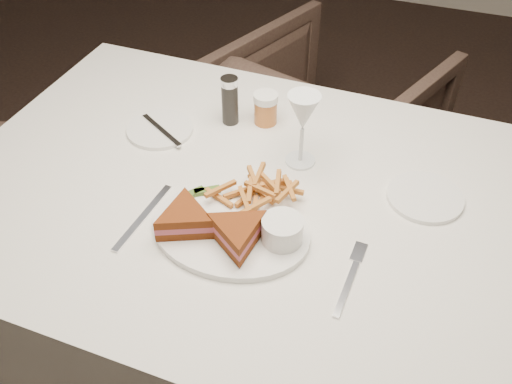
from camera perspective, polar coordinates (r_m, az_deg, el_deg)
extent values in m
plane|color=black|center=(2.03, -2.89, -8.28)|extent=(5.00, 5.00, 0.00)
cube|color=silver|center=(1.49, 0.66, -10.93)|extent=(1.39, 0.94, 0.75)
imported|color=#412F27|center=(2.14, 7.08, 7.11)|extent=(0.86, 0.83, 0.69)
ellipsoid|color=white|center=(1.13, -2.54, -3.77)|extent=(0.32, 0.26, 0.01)
cube|color=silver|center=(1.18, -11.22, -2.47)|extent=(0.03, 0.21, 0.00)
cylinder|color=white|center=(1.41, -9.57, 6.21)|extent=(0.16, 0.16, 0.01)
cylinder|color=white|center=(1.25, 16.55, -0.49)|extent=(0.16, 0.16, 0.01)
cylinder|color=black|center=(1.39, -2.63, 9.12)|extent=(0.04, 0.04, 0.12)
cylinder|color=#AE6029|center=(1.40, 0.97, 8.35)|extent=(0.06, 0.06, 0.08)
cube|color=#406122|center=(1.20, -4.91, 0.12)|extent=(0.05, 0.04, 0.01)
cube|color=#406122|center=(1.19, -6.40, -0.19)|extent=(0.05, 0.05, 0.01)
cylinder|color=white|center=(1.08, 2.65, -3.84)|extent=(0.08, 0.08, 0.05)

